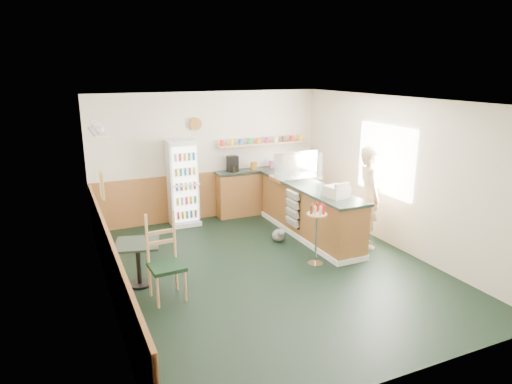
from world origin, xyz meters
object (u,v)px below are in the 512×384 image
cafe_chair (164,254)px  display_case (296,166)px  shopkeeper (369,197)px  cash_register (337,192)px  cafe_table (138,255)px  drinks_fridge (183,183)px  condiment_stand (317,226)px

cafe_chair → display_case: bearing=27.0°
shopkeeper → cafe_chair: size_ratio=1.51×
cash_register → cafe_table: 3.46m
cash_register → cafe_chair: cafe_chair is taller
shopkeeper → cafe_table: size_ratio=2.48×
cafe_chair → cafe_table: bearing=116.5°
drinks_fridge → shopkeeper: (2.72, -2.56, 0.05)m
drinks_fridge → shopkeeper: 3.74m
drinks_fridge → cafe_chair: (-1.09, -2.95, -0.24)m
drinks_fridge → cafe_table: drinks_fridge is taller
cash_register → condiment_stand: cash_register is taller
drinks_fridge → condiment_stand: drinks_fridge is taller
display_case → cafe_table: bearing=-158.3°
cash_register → cafe_chair: size_ratio=0.29×
shopkeeper → condiment_stand: bearing=125.3°
condiment_stand → drinks_fridge: bearing=116.5°
cafe_table → cafe_chair: cafe_chair is taller
condiment_stand → cafe_chair: (-2.53, -0.07, -0.04)m
drinks_fridge → display_case: bearing=-28.6°
display_case → shopkeeper: bearing=-64.3°
drinks_fridge → condiment_stand: size_ratio=1.71×
cash_register → cafe_table: (-3.40, 0.10, -0.63)m
display_case → cafe_chair: 3.68m
cash_register → shopkeeper: (0.70, 0.00, -0.18)m
shopkeeper → cafe_chair: shopkeeper is taller
display_case → cafe_chair: size_ratio=0.78×
drinks_fridge → shopkeeper: bearing=-43.2°
drinks_fridge → display_case: size_ratio=1.85×
condiment_stand → cafe_chair: bearing=-178.5°
display_case → cash_register: display_case is taller
condiment_stand → cash_register: bearing=29.3°
display_case → shopkeeper: (0.70, -1.45, -0.35)m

